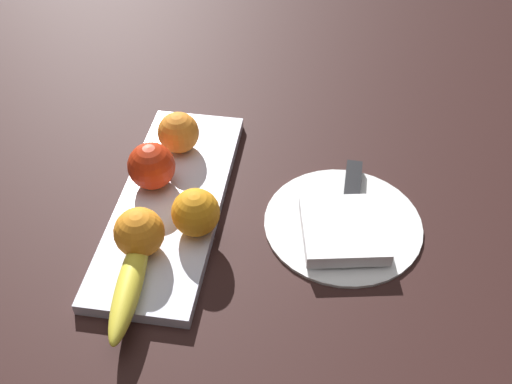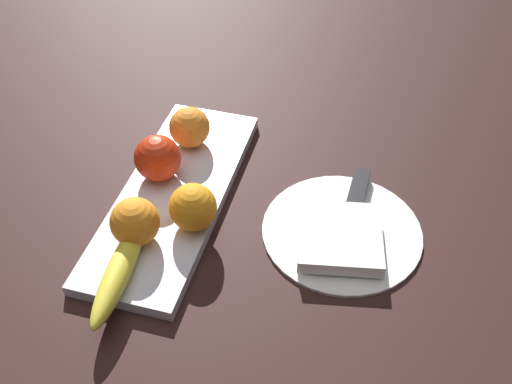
{
  "view_description": "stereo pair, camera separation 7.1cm",
  "coord_description": "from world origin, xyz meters",
  "px_view_note": "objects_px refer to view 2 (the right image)",
  "views": [
    {
      "loc": [
        0.56,
        0.22,
        0.63
      ],
      "look_at": [
        -0.03,
        0.13,
        0.05
      ],
      "focal_mm": 41.64,
      "sensor_mm": 36.0,
      "label": 1
    },
    {
      "loc": [
        0.55,
        0.29,
        0.63
      ],
      "look_at": [
        -0.03,
        0.13,
        0.05
      ],
      "focal_mm": 41.64,
      "sensor_mm": 36.0,
      "label": 2
    }
  ],
  "objects_px": {
    "apple": "(158,158)",
    "orange_center": "(189,127)",
    "knife": "(356,198)",
    "fruit_tray": "(174,195)",
    "dinner_plate": "(342,230)",
    "banana": "(121,271)",
    "orange_near_apple": "(135,222)",
    "folded_napkin": "(340,238)",
    "orange_near_banana": "(193,207)"
  },
  "relations": [
    {
      "from": "fruit_tray",
      "to": "orange_near_banana",
      "type": "distance_m",
      "value": 0.09
    },
    {
      "from": "dinner_plate",
      "to": "knife",
      "type": "distance_m",
      "value": 0.06
    },
    {
      "from": "banana",
      "to": "knife",
      "type": "bearing_deg",
      "value": 125.93
    },
    {
      "from": "orange_near_apple",
      "to": "dinner_plate",
      "type": "bearing_deg",
      "value": 110.76
    },
    {
      "from": "orange_near_banana",
      "to": "orange_center",
      "type": "bearing_deg",
      "value": -158.64
    },
    {
      "from": "orange_near_apple",
      "to": "orange_near_banana",
      "type": "distance_m",
      "value": 0.08
    },
    {
      "from": "orange_center",
      "to": "knife",
      "type": "height_order",
      "value": "orange_center"
    },
    {
      "from": "orange_near_banana",
      "to": "dinner_plate",
      "type": "height_order",
      "value": "orange_near_banana"
    },
    {
      "from": "fruit_tray",
      "to": "orange_near_banana",
      "type": "relative_size",
      "value": 6.11
    },
    {
      "from": "knife",
      "to": "banana",
      "type": "bearing_deg",
      "value": -47.75
    },
    {
      "from": "banana",
      "to": "folded_napkin",
      "type": "distance_m",
      "value": 0.3
    },
    {
      "from": "banana",
      "to": "dinner_plate",
      "type": "distance_m",
      "value": 0.31
    },
    {
      "from": "orange_center",
      "to": "dinner_plate",
      "type": "height_order",
      "value": "orange_center"
    },
    {
      "from": "dinner_plate",
      "to": "knife",
      "type": "xyz_separation_m",
      "value": [
        -0.06,
        0.01,
        0.01
      ]
    },
    {
      "from": "orange_center",
      "to": "apple",
      "type": "bearing_deg",
      "value": -12.85
    },
    {
      "from": "folded_napkin",
      "to": "knife",
      "type": "xyz_separation_m",
      "value": [
        -0.09,
        0.01,
        -0.01
      ]
    },
    {
      "from": "orange_near_apple",
      "to": "dinner_plate",
      "type": "distance_m",
      "value": 0.29
    },
    {
      "from": "knife",
      "to": "fruit_tray",
      "type": "bearing_deg",
      "value": -75.74
    },
    {
      "from": "orange_center",
      "to": "dinner_plate",
      "type": "distance_m",
      "value": 0.29
    },
    {
      "from": "fruit_tray",
      "to": "orange_near_apple",
      "type": "relative_size",
      "value": 6.06
    },
    {
      "from": "fruit_tray",
      "to": "dinner_plate",
      "type": "relative_size",
      "value": 1.79
    },
    {
      "from": "banana",
      "to": "dinner_plate",
      "type": "relative_size",
      "value": 0.79
    },
    {
      "from": "orange_center",
      "to": "folded_napkin",
      "type": "bearing_deg",
      "value": 62.34
    },
    {
      "from": "dinner_plate",
      "to": "folded_napkin",
      "type": "height_order",
      "value": "folded_napkin"
    },
    {
      "from": "orange_center",
      "to": "knife",
      "type": "relative_size",
      "value": 0.36
    },
    {
      "from": "apple",
      "to": "banana",
      "type": "bearing_deg",
      "value": 7.92
    },
    {
      "from": "orange_near_banana",
      "to": "apple",
      "type": "bearing_deg",
      "value": -133.77
    },
    {
      "from": "fruit_tray",
      "to": "orange_near_banana",
      "type": "height_order",
      "value": "orange_near_banana"
    },
    {
      "from": "folded_napkin",
      "to": "knife",
      "type": "height_order",
      "value": "folded_napkin"
    },
    {
      "from": "dinner_plate",
      "to": "apple",
      "type": "bearing_deg",
      "value": -95.22
    },
    {
      "from": "orange_near_apple",
      "to": "folded_napkin",
      "type": "xyz_separation_m",
      "value": [
        -0.07,
        0.27,
        -0.03
      ]
    },
    {
      "from": "orange_near_apple",
      "to": "folded_napkin",
      "type": "relative_size",
      "value": 0.57
    },
    {
      "from": "orange_near_apple",
      "to": "orange_center",
      "type": "xyz_separation_m",
      "value": [
        -0.21,
        0.0,
        -0.0
      ]
    },
    {
      "from": "orange_near_banana",
      "to": "orange_center",
      "type": "height_order",
      "value": "orange_near_banana"
    },
    {
      "from": "knife",
      "to": "dinner_plate",
      "type": "bearing_deg",
      "value": -8.0
    },
    {
      "from": "fruit_tray",
      "to": "banana",
      "type": "xyz_separation_m",
      "value": [
        0.17,
        -0.0,
        0.03
      ]
    },
    {
      "from": "orange_near_banana",
      "to": "orange_center",
      "type": "xyz_separation_m",
      "value": [
        -0.17,
        -0.06,
        -0.0
      ]
    },
    {
      "from": "folded_napkin",
      "to": "dinner_plate",
      "type": "bearing_deg",
      "value": 180.0
    },
    {
      "from": "orange_near_apple",
      "to": "orange_near_banana",
      "type": "xyz_separation_m",
      "value": [
        -0.05,
        0.07,
        -0.0
      ]
    },
    {
      "from": "orange_center",
      "to": "folded_napkin",
      "type": "relative_size",
      "value": 0.55
    },
    {
      "from": "orange_near_apple",
      "to": "folded_napkin",
      "type": "height_order",
      "value": "orange_near_apple"
    },
    {
      "from": "banana",
      "to": "orange_near_apple",
      "type": "bearing_deg",
      "value": -177.63
    },
    {
      "from": "folded_napkin",
      "to": "orange_center",
      "type": "bearing_deg",
      "value": -117.66
    },
    {
      "from": "banana",
      "to": "orange_near_banana",
      "type": "xyz_separation_m",
      "value": [
        -0.12,
        0.06,
        0.02
      ]
    },
    {
      "from": "apple",
      "to": "knife",
      "type": "relative_size",
      "value": 0.39
    },
    {
      "from": "dinner_plate",
      "to": "knife",
      "type": "relative_size",
      "value": 1.26
    },
    {
      "from": "apple",
      "to": "orange_center",
      "type": "xyz_separation_m",
      "value": [
        -0.09,
        0.02,
        -0.0
      ]
    },
    {
      "from": "orange_near_banana",
      "to": "dinner_plate",
      "type": "bearing_deg",
      "value": 105.16
    },
    {
      "from": "orange_near_apple",
      "to": "folded_napkin",
      "type": "distance_m",
      "value": 0.28
    },
    {
      "from": "banana",
      "to": "orange_near_apple",
      "type": "distance_m",
      "value": 0.07
    }
  ]
}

